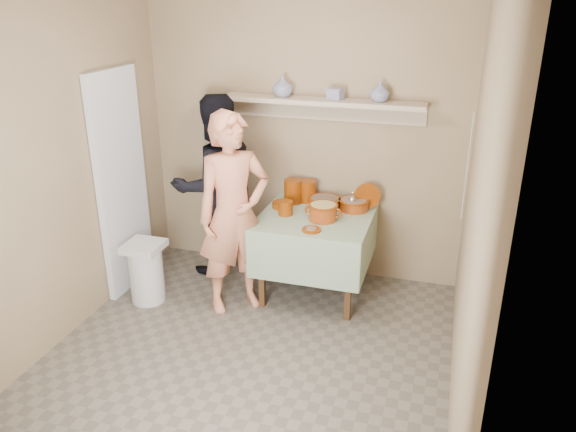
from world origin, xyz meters
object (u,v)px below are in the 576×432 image
(person_helper, at_px, (216,186))
(serving_table, at_px, (316,228))
(cazuela_rice, at_px, (323,211))
(trash_bin, at_px, (146,272))
(person_cook, at_px, (234,214))

(person_helper, bearing_deg, serving_table, 126.67)
(cazuela_rice, distance_m, trash_bin, 1.66)
(serving_table, distance_m, cazuela_rice, 0.23)
(person_cook, height_order, serving_table, person_cook)
(person_helper, xyz_separation_m, serving_table, (1.03, -0.18, -0.23))
(person_cook, distance_m, serving_table, 0.77)
(serving_table, height_order, cazuela_rice, cazuela_rice)
(cazuela_rice, relative_size, trash_bin, 0.59)
(cazuela_rice, bearing_deg, person_cook, -152.98)
(serving_table, bearing_deg, cazuela_rice, -45.53)
(serving_table, xyz_separation_m, trash_bin, (-1.40, -0.58, -0.36))
(person_helper, distance_m, trash_bin, 1.03)
(person_cook, xyz_separation_m, person_helper, (-0.43, 0.61, 0.00))
(person_helper, height_order, serving_table, person_helper)
(serving_table, distance_m, trash_bin, 1.56)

